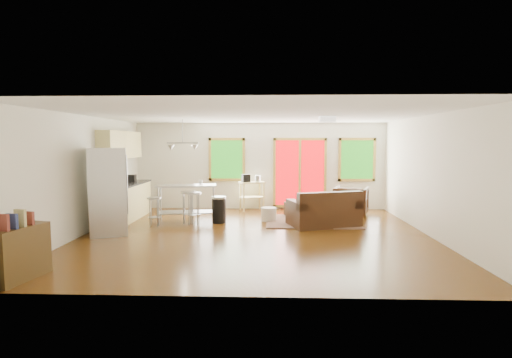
{
  "coord_description": "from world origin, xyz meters",
  "views": [
    {
      "loc": [
        0.33,
        -8.54,
        2.01
      ],
      "look_at": [
        0.0,
        0.3,
        1.2
      ],
      "focal_mm": 28.0,
      "sensor_mm": 36.0,
      "label": 1
    }
  ],
  "objects_px": {
    "coffee_table": "(328,206)",
    "island": "(187,196)",
    "armchair": "(351,200)",
    "kitchen_cart": "(251,186)",
    "loveseat": "(324,212)",
    "refrigerator": "(109,191)",
    "rug": "(312,221)",
    "ottoman": "(297,210)"
  },
  "relations": [
    {
      "from": "island",
      "to": "armchair",
      "type": "bearing_deg",
      "value": 13.23
    },
    {
      "from": "coffee_table",
      "to": "refrigerator",
      "type": "bearing_deg",
      "value": -157.61
    },
    {
      "from": "ottoman",
      "to": "armchair",
      "type": "bearing_deg",
      "value": 8.62
    },
    {
      "from": "armchair",
      "to": "kitchen_cart",
      "type": "bearing_deg",
      "value": 4.49
    },
    {
      "from": "refrigerator",
      "to": "loveseat",
      "type": "bearing_deg",
      "value": -7.21
    },
    {
      "from": "rug",
      "to": "ottoman",
      "type": "bearing_deg",
      "value": 116.74
    },
    {
      "from": "rug",
      "to": "ottoman",
      "type": "relative_size",
      "value": 4.01
    },
    {
      "from": "rug",
      "to": "refrigerator",
      "type": "bearing_deg",
      "value": -161.3
    },
    {
      "from": "coffee_table",
      "to": "refrigerator",
      "type": "relative_size",
      "value": 0.55
    },
    {
      "from": "refrigerator",
      "to": "kitchen_cart",
      "type": "bearing_deg",
      "value": 27.43
    },
    {
      "from": "armchair",
      "to": "coffee_table",
      "type": "bearing_deg",
      "value": 46.29
    },
    {
      "from": "ottoman",
      "to": "island",
      "type": "xyz_separation_m",
      "value": [
        -2.85,
        -0.79,
        0.46
      ]
    },
    {
      "from": "rug",
      "to": "coffee_table",
      "type": "height_order",
      "value": "coffee_table"
    },
    {
      "from": "rug",
      "to": "island",
      "type": "xyz_separation_m",
      "value": [
        -3.18,
        -0.13,
        0.64
      ]
    },
    {
      "from": "armchair",
      "to": "island",
      "type": "relative_size",
      "value": 0.57
    },
    {
      "from": "coffee_table",
      "to": "ottoman",
      "type": "bearing_deg",
      "value": 171.45
    },
    {
      "from": "rug",
      "to": "ottoman",
      "type": "height_order",
      "value": "ottoman"
    },
    {
      "from": "rug",
      "to": "loveseat",
      "type": "relative_size",
      "value": 1.26
    },
    {
      "from": "armchair",
      "to": "island",
      "type": "xyz_separation_m",
      "value": [
        -4.34,
        -1.02,
        0.2
      ]
    },
    {
      "from": "loveseat",
      "to": "refrigerator",
      "type": "bearing_deg",
      "value": 174.01
    },
    {
      "from": "rug",
      "to": "island",
      "type": "bearing_deg",
      "value": -177.61
    },
    {
      "from": "island",
      "to": "kitchen_cart",
      "type": "height_order",
      "value": "kitchen_cart"
    },
    {
      "from": "kitchen_cart",
      "to": "armchair",
      "type": "bearing_deg",
      "value": -14.25
    },
    {
      "from": "loveseat",
      "to": "island",
      "type": "bearing_deg",
      "value": 155.55
    },
    {
      "from": "rug",
      "to": "loveseat",
      "type": "height_order",
      "value": "loveseat"
    },
    {
      "from": "island",
      "to": "kitchen_cart",
      "type": "bearing_deg",
      "value": 48.12
    },
    {
      "from": "rug",
      "to": "armchair",
      "type": "relative_size",
      "value": 2.58
    },
    {
      "from": "ottoman",
      "to": "kitchen_cart",
      "type": "distance_m",
      "value": 1.69
    },
    {
      "from": "ottoman",
      "to": "loveseat",
      "type": "bearing_deg",
      "value": -63.83
    },
    {
      "from": "refrigerator",
      "to": "kitchen_cart",
      "type": "xyz_separation_m",
      "value": [
        2.95,
        3.15,
        -0.21
      ]
    },
    {
      "from": "loveseat",
      "to": "ottoman",
      "type": "bearing_deg",
      "value": 97.97
    },
    {
      "from": "armchair",
      "to": "island",
      "type": "height_order",
      "value": "island"
    },
    {
      "from": "rug",
      "to": "coffee_table",
      "type": "xyz_separation_m",
      "value": [
        0.49,
        0.54,
        0.31
      ]
    },
    {
      "from": "armchair",
      "to": "refrigerator",
      "type": "distance_m",
      "value": 6.26
    },
    {
      "from": "coffee_table",
      "to": "island",
      "type": "height_order",
      "value": "island"
    },
    {
      "from": "loveseat",
      "to": "refrigerator",
      "type": "distance_m",
      "value": 4.97
    },
    {
      "from": "ottoman",
      "to": "refrigerator",
      "type": "relative_size",
      "value": 0.3
    },
    {
      "from": "armchair",
      "to": "kitchen_cart",
      "type": "xyz_separation_m",
      "value": [
        -2.79,
        0.71,
        0.29
      ]
    },
    {
      "from": "coffee_table",
      "to": "island",
      "type": "bearing_deg",
      "value": -169.65
    },
    {
      "from": "loveseat",
      "to": "coffee_table",
      "type": "xyz_separation_m",
      "value": [
        0.25,
        1.05,
        -0.02
      ]
    },
    {
      "from": "coffee_table",
      "to": "island",
      "type": "distance_m",
      "value": 3.74
    },
    {
      "from": "rug",
      "to": "refrigerator",
      "type": "distance_m",
      "value": 4.93
    }
  ]
}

